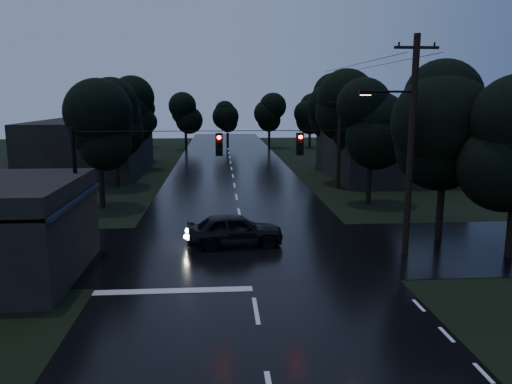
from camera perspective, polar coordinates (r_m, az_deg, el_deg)
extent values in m
cube|color=black|center=(41.72, -2.48, 0.74)|extent=(12.00, 120.00, 0.02)
cube|color=black|center=(24.21, -1.20, -6.67)|extent=(60.00, 9.00, 0.02)
cube|color=black|center=(21.29, -19.97, -0.86)|extent=(0.30, 7.00, 0.15)
cylinder|color=black|center=(18.99, -22.66, -7.72)|extent=(0.10, 0.10, 3.00)
cylinder|color=black|center=(24.53, -18.30, -3.35)|extent=(0.10, 0.10, 3.00)
cube|color=#EDC15E|center=(20.05, -21.13, -3.68)|extent=(0.06, 1.60, 0.50)
cube|color=#EDC15E|center=(22.57, -19.17, -1.99)|extent=(0.06, 1.20, 0.50)
cube|color=black|center=(47.82, 14.41, 4.36)|extent=(10.00, 14.00, 4.40)
cube|color=black|center=(52.87, -18.26, 5.07)|extent=(10.00, 16.00, 5.00)
cylinder|color=black|center=(23.81, 17.28, 4.86)|extent=(0.30, 0.30, 10.00)
cube|color=black|center=(23.81, 17.89, 15.45)|extent=(2.00, 0.12, 0.12)
cylinder|color=black|center=(23.33, 15.06, 11.02)|extent=(2.20, 0.10, 0.10)
cube|color=black|center=(23.00, 12.42, 11.02)|extent=(0.60, 0.25, 0.18)
cube|color=#FFB266|center=(22.99, 12.41, 10.77)|extent=(0.45, 0.18, 0.03)
cylinder|color=black|center=(40.35, 9.48, 5.64)|extent=(0.30, 0.30, 7.50)
cube|color=black|center=(40.20, 9.62, 10.12)|extent=(2.00, 0.12, 0.12)
cylinder|color=black|center=(23.35, -19.81, -0.37)|extent=(0.18, 0.18, 6.00)
cylinder|color=black|center=(22.14, -1.13, 7.01)|extent=(15.00, 0.03, 0.03)
cube|color=black|center=(22.16, -4.24, 5.43)|extent=(0.32, 0.25, 1.00)
sphere|color=#FF0C07|center=(22.01, -4.24, 5.39)|extent=(0.18, 0.18, 0.18)
cube|color=black|center=(22.45, 5.03, 5.48)|extent=(0.32, 0.25, 1.00)
sphere|color=#FF0C07|center=(22.30, 5.10, 5.45)|extent=(0.18, 0.18, 0.18)
cylinder|color=black|center=(27.17, 20.25, -2.35)|extent=(0.36, 0.36, 2.80)
sphere|color=black|center=(26.64, 20.73, 4.79)|extent=(4.48, 4.48, 4.48)
sphere|color=black|center=(26.56, 20.90, 7.37)|extent=(4.48, 4.48, 4.48)
sphere|color=black|center=(26.53, 21.07, 9.95)|extent=(4.48, 4.48, 4.48)
cylinder|color=black|center=(25.56, 27.08, -4.07)|extent=(0.36, 0.36, 2.45)
cylinder|color=black|center=(34.51, -17.20, 0.22)|extent=(0.36, 0.36, 2.45)
sphere|color=black|center=(34.12, -17.48, 5.14)|extent=(3.92, 3.92, 3.92)
sphere|color=black|center=(34.04, -17.58, 6.90)|extent=(3.92, 3.92, 3.92)
sphere|color=black|center=(33.99, -17.68, 8.66)|extent=(3.92, 3.92, 3.92)
cylinder|color=black|center=(42.34, -15.61, 2.30)|extent=(0.36, 0.36, 2.62)
sphere|color=black|center=(42.01, -15.83, 6.61)|extent=(4.20, 4.20, 4.20)
sphere|color=black|center=(41.95, -15.91, 8.14)|extent=(4.20, 4.20, 4.20)
sphere|color=black|center=(41.93, -15.99, 9.67)|extent=(4.20, 4.20, 4.20)
cylinder|color=black|center=(52.19, -14.13, 4.00)|extent=(0.36, 0.36, 2.80)
sphere|color=black|center=(51.92, -14.30, 7.73)|extent=(4.48, 4.48, 4.48)
sphere|color=black|center=(51.87, -14.36, 9.05)|extent=(4.48, 4.48, 4.48)
sphere|color=black|center=(51.86, -14.42, 10.38)|extent=(4.48, 4.48, 4.48)
cylinder|color=black|center=(35.10, 12.75, 0.76)|extent=(0.36, 0.36, 2.62)
sphere|color=black|center=(34.70, 12.97, 5.95)|extent=(4.20, 4.20, 4.20)
sphere|color=black|center=(34.63, 13.05, 7.80)|extent=(4.20, 4.20, 4.20)
sphere|color=black|center=(34.60, 13.13, 9.66)|extent=(4.20, 4.20, 4.20)
cylinder|color=black|center=(42.86, 10.45, 2.74)|extent=(0.36, 0.36, 2.80)
sphere|color=black|center=(42.53, 10.61, 7.28)|extent=(4.48, 4.48, 4.48)
sphere|color=black|center=(42.47, 10.67, 8.89)|extent=(4.48, 4.48, 4.48)
sphere|color=black|center=(42.45, 10.72, 10.51)|extent=(4.48, 4.48, 4.48)
cylinder|color=black|center=(52.63, 8.37, 4.36)|extent=(0.36, 0.36, 2.97)
sphere|color=black|center=(52.36, 8.48, 8.29)|extent=(4.76, 4.76, 4.76)
sphere|color=black|center=(52.32, 8.52, 9.69)|extent=(4.76, 4.76, 4.76)
sphere|color=black|center=(52.32, 8.56, 11.08)|extent=(4.76, 4.76, 4.76)
imported|color=black|center=(24.77, -2.44, -4.31)|extent=(4.92, 2.35, 1.62)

